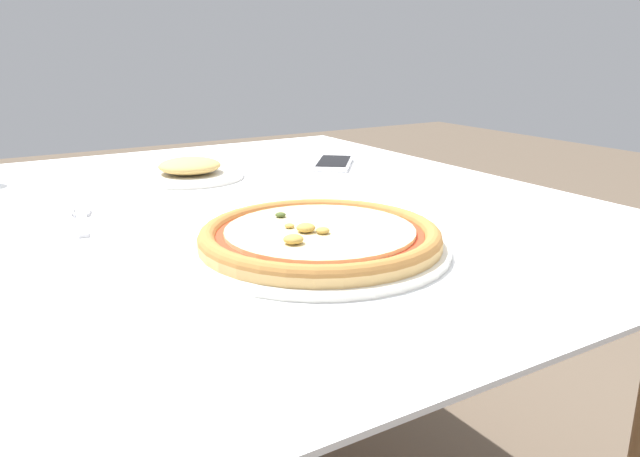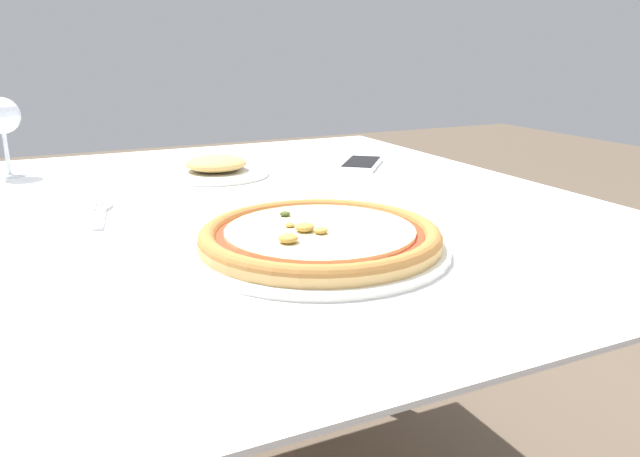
% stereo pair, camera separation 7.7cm
% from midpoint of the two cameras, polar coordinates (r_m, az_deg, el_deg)
% --- Properties ---
extents(dining_table, '(1.11, 1.19, 0.70)m').
position_cam_midpoint_polar(dining_table, '(1.02, -10.92, -2.54)').
color(dining_table, '#997047').
rests_on(dining_table, ground_plane).
extents(pizza_plate, '(0.32, 0.32, 0.04)m').
position_cam_midpoint_polar(pizza_plate, '(0.77, -2.85, -0.96)').
color(pizza_plate, white).
rests_on(pizza_plate, dining_table).
extents(fork, '(0.05, 0.17, 0.00)m').
position_cam_midpoint_polar(fork, '(0.99, -23.06, 0.75)').
color(fork, silver).
rests_on(fork, dining_table).
extents(cell_phone, '(0.15, 0.16, 0.01)m').
position_cam_midpoint_polar(cell_phone, '(1.32, -0.41, 5.98)').
color(cell_phone, white).
rests_on(cell_phone, dining_table).
extents(side_plate, '(0.20, 0.20, 0.04)m').
position_cam_midpoint_polar(side_plate, '(1.23, -13.58, 5.15)').
color(side_plate, white).
rests_on(side_plate, dining_table).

